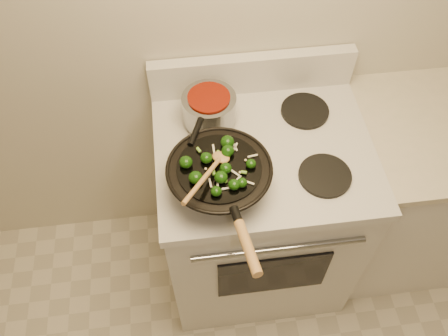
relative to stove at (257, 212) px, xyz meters
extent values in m
cube|color=silver|center=(0.00, 0.00, -0.03)|extent=(0.76, 0.64, 0.88)
cube|color=silver|center=(0.00, 0.00, 0.43)|extent=(0.78, 0.66, 0.04)
cube|color=silver|center=(0.00, 0.30, 0.53)|extent=(0.78, 0.05, 0.16)
cylinder|color=gray|center=(0.00, -0.33, 0.31)|extent=(0.60, 0.02, 0.02)
cube|color=black|center=(0.00, -0.33, 0.08)|extent=(0.42, 0.01, 0.28)
cylinder|color=black|center=(-0.18, -0.15, 0.46)|extent=(0.18, 0.18, 0.01)
cylinder|color=black|center=(0.18, -0.15, 0.46)|extent=(0.18, 0.18, 0.01)
cylinder|color=black|center=(-0.18, 0.15, 0.46)|extent=(0.18, 0.18, 0.01)
cylinder|color=black|center=(0.18, 0.15, 0.46)|extent=(0.18, 0.18, 0.01)
cube|color=white|center=(0.76, 0.03, -0.03)|extent=(0.79, 0.60, 0.88)
torus|color=black|center=(-0.18, -0.15, 0.56)|extent=(0.34, 0.34, 0.01)
cylinder|color=black|center=(-0.18, -0.15, 0.56)|extent=(0.27, 0.27, 0.01)
cylinder|color=black|center=(-0.15, -0.34, 0.59)|extent=(0.03, 0.06, 0.03)
cylinder|color=#B28246|center=(-0.14, -0.46, 0.60)|extent=(0.05, 0.18, 0.05)
ellipsoid|color=#113508|center=(-0.18, -0.20, 0.58)|extent=(0.04, 0.04, 0.04)
cylinder|color=#4F772B|center=(-0.17, -0.20, 0.57)|extent=(0.01, 0.01, 0.01)
ellipsoid|color=#113508|center=(-0.14, -0.23, 0.58)|extent=(0.04, 0.04, 0.03)
ellipsoid|color=#113508|center=(-0.16, -0.17, 0.58)|extent=(0.04, 0.04, 0.03)
ellipsoid|color=#113508|center=(-0.20, -0.25, 0.58)|extent=(0.03, 0.03, 0.03)
cylinder|color=#4F772B|center=(-0.19, -0.25, 0.57)|extent=(0.02, 0.02, 0.01)
ellipsoid|color=#113508|center=(-0.22, -0.12, 0.58)|extent=(0.04, 0.04, 0.03)
ellipsoid|color=#113508|center=(-0.15, -0.10, 0.58)|extent=(0.04, 0.04, 0.04)
ellipsoid|color=#113508|center=(-0.14, -0.07, 0.58)|extent=(0.05, 0.05, 0.04)
cylinder|color=#4F772B|center=(-0.13, -0.07, 0.57)|extent=(0.02, 0.02, 0.01)
ellipsoid|color=#113508|center=(-0.15, -0.11, 0.58)|extent=(0.03, 0.03, 0.03)
ellipsoid|color=#113508|center=(-0.12, -0.23, 0.58)|extent=(0.03, 0.03, 0.03)
ellipsoid|color=#113508|center=(-0.26, -0.20, 0.58)|extent=(0.04, 0.04, 0.04)
cylinder|color=#4F772B|center=(-0.24, -0.20, 0.57)|extent=(0.02, 0.02, 0.01)
ellipsoid|color=#113508|center=(-0.08, -0.16, 0.58)|extent=(0.03, 0.03, 0.03)
ellipsoid|color=#113508|center=(-0.28, -0.13, 0.58)|extent=(0.04, 0.04, 0.04)
cube|color=silver|center=(-0.10, -0.22, 0.57)|extent=(0.04, 0.03, 0.00)
cube|color=silver|center=(-0.13, -0.18, 0.57)|extent=(0.03, 0.04, 0.00)
cube|color=silver|center=(-0.12, -0.08, 0.57)|extent=(0.02, 0.04, 0.00)
cube|color=silver|center=(-0.21, -0.11, 0.57)|extent=(0.03, 0.03, 0.00)
cube|color=silver|center=(-0.16, -0.24, 0.57)|extent=(0.04, 0.01, 0.00)
cube|color=silver|center=(-0.19, -0.23, 0.57)|extent=(0.01, 0.03, 0.00)
cube|color=silver|center=(-0.07, -0.12, 0.57)|extent=(0.03, 0.01, 0.00)
cube|color=silver|center=(-0.13, -0.21, 0.57)|extent=(0.04, 0.04, 0.00)
cube|color=silver|center=(-0.21, -0.21, 0.57)|extent=(0.01, 0.03, 0.00)
cube|color=silver|center=(-0.12, -0.08, 0.57)|extent=(0.02, 0.03, 0.00)
cube|color=silver|center=(-0.19, -0.08, 0.57)|extent=(0.01, 0.04, 0.00)
cylinder|color=#6AA635|center=(-0.18, -0.10, 0.57)|extent=(0.02, 0.03, 0.02)
cylinder|color=#6AA635|center=(-0.11, -0.19, 0.57)|extent=(0.02, 0.02, 0.01)
cylinder|color=#6AA635|center=(-0.17, -0.21, 0.57)|extent=(0.02, 0.03, 0.02)
cylinder|color=#6AA635|center=(-0.20, -0.17, 0.57)|extent=(0.01, 0.02, 0.01)
cylinder|color=#6AA635|center=(-0.19, -0.13, 0.57)|extent=(0.02, 0.02, 0.01)
cylinder|color=#6AA635|center=(-0.24, -0.08, 0.57)|extent=(0.01, 0.02, 0.02)
sphere|color=beige|center=(-0.22, -0.16, 0.57)|extent=(0.01, 0.01, 0.01)
sphere|color=beige|center=(-0.12, -0.18, 0.57)|extent=(0.01, 0.01, 0.01)
sphere|color=beige|center=(-0.09, -0.14, 0.57)|extent=(0.01, 0.01, 0.01)
sphere|color=beige|center=(-0.24, -0.20, 0.57)|extent=(0.01, 0.01, 0.01)
ellipsoid|color=#B28246|center=(-0.17, -0.12, 0.58)|extent=(0.07, 0.07, 0.02)
cylinder|color=#B28246|center=(-0.24, -0.22, 0.61)|extent=(0.14, 0.21, 0.08)
cylinder|color=gray|center=(-0.18, 0.15, 0.52)|extent=(0.19, 0.19, 0.11)
cylinder|color=#6A1105|center=(-0.18, 0.15, 0.57)|extent=(0.15, 0.15, 0.01)
cylinder|color=black|center=(-0.24, 0.00, 0.57)|extent=(0.07, 0.12, 0.02)
camera|label=1|loc=(-0.28, -1.02, 1.77)|focal=38.00mm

